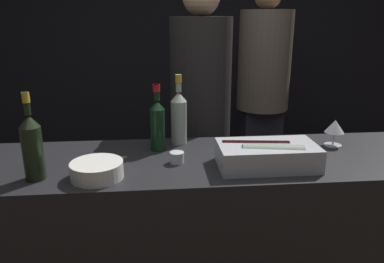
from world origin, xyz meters
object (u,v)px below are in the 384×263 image
object	(u,v)px
wine_glass	(335,127)
champagne_bottle	(32,146)
candle_votive	(177,157)
rose_wine_bottle	(179,116)
person_in_hoodie	(200,116)
ice_bin_with_bottles	(267,154)
person_blond_tee	(263,88)
red_wine_bottle_burgundy	(157,123)
bowl_white	(97,170)

from	to	relation	value
wine_glass	champagne_bottle	distance (m)	1.39
candle_votive	rose_wine_bottle	xyz separation A→B (m)	(0.03, 0.27, 0.12)
wine_glass	person_in_hoodie	size ratio (longest dim) A/B	0.07
ice_bin_with_bottles	person_blond_tee	distance (m)	1.51
candle_votive	rose_wine_bottle	distance (m)	0.29
champagne_bottle	person_in_hoodie	world-z (taller)	person_in_hoodie
rose_wine_bottle	person_blond_tee	distance (m)	1.35
wine_glass	person_in_hoodie	distance (m)	0.77
candle_votive	person_blond_tee	world-z (taller)	person_blond_tee
person_blond_tee	rose_wine_bottle	bearing A→B (deg)	-19.29
person_blond_tee	champagne_bottle	bearing A→B (deg)	-27.32
ice_bin_with_bottles	wine_glass	distance (m)	0.47
candle_votive	person_in_hoodie	xyz separation A→B (m)	(0.18, 0.62, 0.02)
ice_bin_with_bottles	wine_glass	size ratio (longest dim) A/B	3.19
red_wine_bottle_burgundy	person_in_hoodie	size ratio (longest dim) A/B	0.18
candle_votive	red_wine_bottle_burgundy	distance (m)	0.22
red_wine_bottle_burgundy	wine_glass	bearing A→B (deg)	-1.35
rose_wine_bottle	red_wine_bottle_burgundy	size ratio (longest dim) A/B	1.09
red_wine_bottle_burgundy	person_blond_tee	size ratio (longest dim) A/B	0.17
bowl_white	red_wine_bottle_burgundy	size ratio (longest dim) A/B	0.66
wine_glass	champagne_bottle	world-z (taller)	champagne_bottle
bowl_white	person_blond_tee	distance (m)	1.87
person_in_hoodie	champagne_bottle	bearing A→B (deg)	-46.56
champagne_bottle	rose_wine_bottle	distance (m)	0.71
bowl_white	rose_wine_bottle	size ratio (longest dim) A/B	0.60
wine_glass	person_blond_tee	distance (m)	1.23
person_blond_tee	ice_bin_with_bottles	bearing A→B (deg)	-0.55
ice_bin_with_bottles	rose_wine_bottle	xyz separation A→B (m)	(-0.35, 0.34, 0.09)
wine_glass	champagne_bottle	bearing A→B (deg)	-168.71
bowl_white	person_in_hoodie	size ratio (longest dim) A/B	0.12
bowl_white	person_blond_tee	size ratio (longest dim) A/B	0.11
red_wine_bottle_burgundy	person_blond_tee	world-z (taller)	person_blond_tee
ice_bin_with_bottles	rose_wine_bottle	size ratio (longest dim) A/B	1.20
ice_bin_with_bottles	person_blond_tee	xyz separation A→B (m)	(0.39, 1.46, 0.00)
wine_glass	bowl_white	bearing A→B (deg)	-165.67
bowl_white	red_wine_bottle_burgundy	bearing A→B (deg)	51.28
ice_bin_with_bottles	bowl_white	world-z (taller)	ice_bin_with_bottles
wine_glass	champagne_bottle	size ratio (longest dim) A/B	0.38
champagne_bottle	person_blond_tee	xyz separation A→B (m)	(1.34, 1.50, -0.08)
wine_glass	rose_wine_bottle	distance (m)	0.77
champagne_bottle	rose_wine_bottle	xyz separation A→B (m)	(0.59, 0.38, 0.00)
ice_bin_with_bottles	candle_votive	distance (m)	0.39
rose_wine_bottle	ice_bin_with_bottles	bearing A→B (deg)	-44.17
wine_glass	red_wine_bottle_burgundy	world-z (taller)	red_wine_bottle_burgundy
champagne_bottle	red_wine_bottle_burgundy	distance (m)	0.57
bowl_white	ice_bin_with_bottles	bearing A→B (deg)	4.15
ice_bin_with_bottles	champagne_bottle	xyz separation A→B (m)	(-0.95, -0.04, 0.09)
person_blond_tee	wine_glass	bearing A→B (deg)	15.27
red_wine_bottle_burgundy	person_in_hoodie	xyz separation A→B (m)	(0.26, 0.45, -0.09)
candle_votive	person_blond_tee	size ratio (longest dim) A/B	0.03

